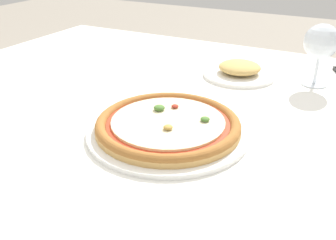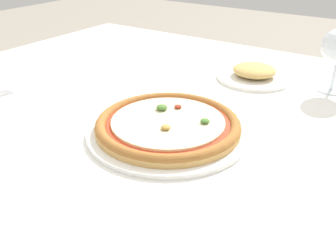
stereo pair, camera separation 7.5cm
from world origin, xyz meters
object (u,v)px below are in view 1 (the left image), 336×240
pizza_plate (168,126)px  wine_glass_far_left (321,43)px  side_plate (239,71)px  dining_table (160,122)px

pizza_plate → wine_glass_far_left: wine_glass_far_left is taller
side_plate → wine_glass_far_left: bearing=8.6°
side_plate → pizza_plate: bearing=-93.3°
dining_table → pizza_plate: 0.22m
pizza_plate → side_plate: size_ratio=1.63×
wine_glass_far_left → side_plate: bearing=-171.4°
dining_table → side_plate: 0.28m
dining_table → wine_glass_far_left: (0.33, 0.26, 0.19)m
dining_table → side_plate: side_plate is taller
pizza_plate → side_plate: side_plate is taller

